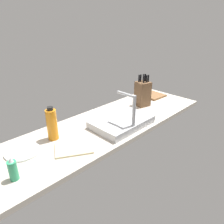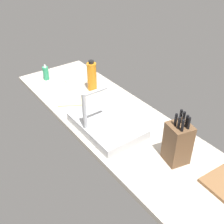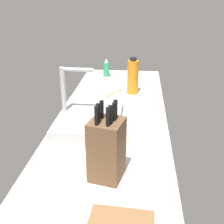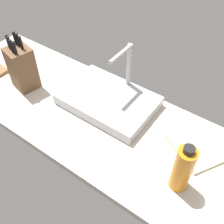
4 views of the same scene
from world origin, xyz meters
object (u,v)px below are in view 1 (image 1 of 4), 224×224
at_px(soap_bottle, 13,170).
at_px(dinner_plate, 22,152).
at_px(knife_block, 143,93).
at_px(dish_towel, 74,148).
at_px(cutting_board, 153,96).
at_px(water_bottle, 52,124).
at_px(sink_basin, 122,122).
at_px(faucet, 132,110).

distance_m(soap_bottle, dinner_plate, 0.25).
xyz_separation_m(knife_block, dish_towel, (0.89, 0.14, -0.11)).
bearing_deg(dinner_plate, soap_bottle, 56.76).
bearing_deg(dish_towel, soap_bottle, 1.54).
bearing_deg(cutting_board, knife_block, 13.25).
bearing_deg(dinner_plate, water_bottle, -177.73).
relative_size(cutting_board, dish_towel, 0.89).
xyz_separation_m(sink_basin, dish_towel, (0.45, 0.00, -0.02)).
bearing_deg(dish_towel, dinner_plate, -38.40).
relative_size(knife_block, water_bottle, 1.24).
bearing_deg(soap_bottle, knife_block, -173.20).
xyz_separation_m(water_bottle, dinner_plate, (0.22, 0.01, -0.10)).
xyz_separation_m(faucet, soap_bottle, (0.80, -0.10, -0.11)).
relative_size(sink_basin, knife_block, 1.54).
relative_size(sink_basin, cutting_board, 2.18).
relative_size(soap_bottle, dinner_plate, 0.64).
bearing_deg(faucet, cutting_board, -156.81).
distance_m(water_bottle, dinner_plate, 0.25).
distance_m(sink_basin, dinner_plate, 0.72).
bearing_deg(water_bottle, cutting_board, -179.81).
bearing_deg(sink_basin, water_bottle, -22.71).
bearing_deg(dish_towel, water_bottle, -84.55).
bearing_deg(knife_block, cutting_board, -153.74).
bearing_deg(sink_basin, dinner_plate, -15.16).
distance_m(cutting_board, dinner_plate, 1.41).
bearing_deg(cutting_board, dish_towel, 10.03).
xyz_separation_m(faucet, dish_towel, (0.43, -0.11, -0.16)).
height_order(cutting_board, dish_towel, cutting_board).
bearing_deg(dinner_plate, faucet, 155.68).
xyz_separation_m(cutting_board, water_bottle, (1.18, 0.00, 0.10)).
height_order(soap_bottle, dinner_plate, soap_bottle).
bearing_deg(dinner_plate, cutting_board, -179.48).
bearing_deg(water_bottle, sink_basin, 157.29).
xyz_separation_m(knife_block, water_bottle, (0.91, -0.06, -0.01)).
distance_m(sink_basin, dish_towel, 0.45).
distance_m(soap_bottle, dish_towel, 0.38).
height_order(cutting_board, water_bottle, water_bottle).
bearing_deg(dish_towel, sink_basin, -179.47).
distance_m(sink_basin, cutting_board, 0.74).
xyz_separation_m(cutting_board, dish_towel, (1.16, 0.21, -0.00)).
xyz_separation_m(water_bottle, dish_towel, (-0.02, 0.20, -0.10)).
bearing_deg(dinner_plate, dish_towel, 141.60).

